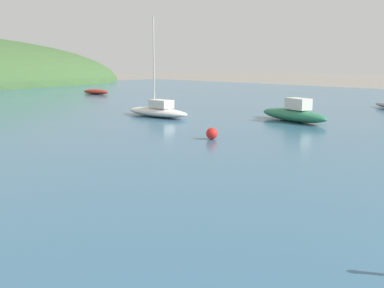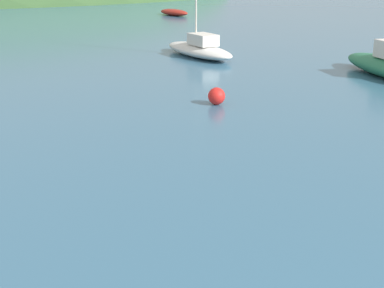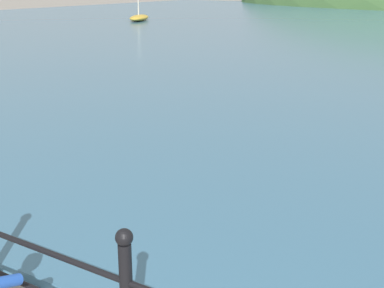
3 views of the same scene
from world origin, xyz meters
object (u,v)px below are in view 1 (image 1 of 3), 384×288
boat_far_right (158,111)px  mooring_buoy (212,133)px  boat_nearest_quay (96,92)px  boat_far_left (294,114)px

boat_far_right → mooring_buoy: boat_far_right is taller
boat_nearest_quay → mooring_buoy: boat_nearest_quay is taller
boat_far_left → mooring_buoy: size_ratio=10.09×
boat_nearest_quay → boat_far_left: bearing=-96.4°
boat_nearest_quay → mooring_buoy: (-9.38, -24.43, -0.00)m
boat_far_right → boat_nearest_quay: bearing=69.7°
boat_far_right → boat_far_left: bearing=-58.5°
boat_nearest_quay → mooring_buoy: size_ratio=7.21×
boat_far_left → boat_nearest_quay: bearing=83.6°
boat_far_right → mooring_buoy: (-2.98, -7.13, -0.09)m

